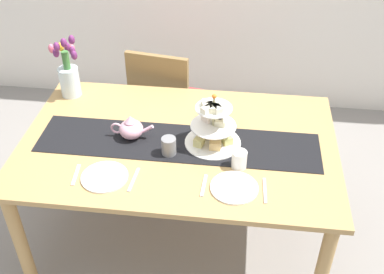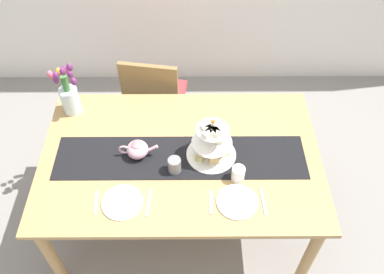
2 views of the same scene
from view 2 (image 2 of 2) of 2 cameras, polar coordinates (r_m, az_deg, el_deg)
name	(u,v)px [view 2 (image 2 of 2)]	position (r m, az deg, el deg)	size (l,w,h in m)	color
ground_plane	(183,217)	(3.07, -1.32, -11.29)	(8.00, 8.00, 0.00)	gray
dining_table	(181,164)	(2.52, -1.59, -3.86)	(1.69, 1.08, 0.75)	tan
chair_left	(155,97)	(3.16, -5.29, 5.61)	(0.48, 0.48, 0.91)	olive
table_runner	(180,157)	(2.43, -1.64, -2.89)	(1.50, 0.33, 0.00)	black
tiered_cake_stand	(212,144)	(2.37, 2.81, -0.93)	(0.30, 0.30, 0.30)	beige
teapot	(137,149)	(2.42, -7.74, -1.69)	(0.24, 0.13, 0.14)	#E5A8BC
tulip_vase	(69,94)	(2.71, -17.02, 5.79)	(0.19, 0.19, 0.41)	silver
dinner_plate_left	(122,202)	(2.28, -9.82, -9.10)	(0.23, 0.23, 0.01)	white
fork_left	(96,203)	(2.31, -13.41, -9.03)	(0.02, 0.15, 0.01)	silver
knife_left	(149,203)	(2.26, -6.14, -9.19)	(0.01, 0.17, 0.01)	silver
dinner_plate_right	(237,202)	(2.26, 6.40, -9.10)	(0.23, 0.23, 0.01)	white
fork_right	(211,202)	(2.25, 2.68, -9.19)	(0.02, 0.15, 0.01)	silver
knife_right	(263,202)	(2.28, 10.06, -9.03)	(0.01, 0.17, 0.01)	silver
mug_grey	(175,165)	(2.33, -2.49, -3.99)	(0.08, 0.08, 0.10)	slate
mug_white_text	(238,174)	(2.32, 6.54, -5.18)	(0.08, 0.08, 0.10)	white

